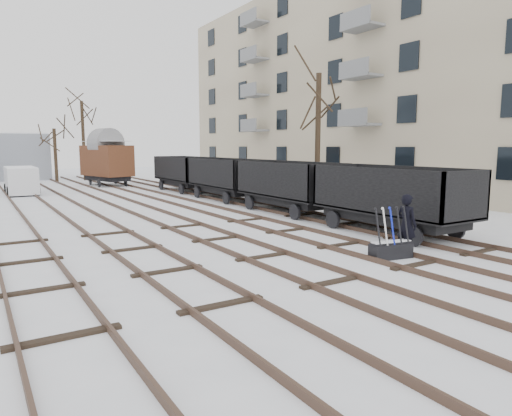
{
  "coord_description": "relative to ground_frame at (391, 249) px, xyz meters",
  "views": [
    {
      "loc": [
        -7.14,
        -10.95,
        3.24
      ],
      "look_at": [
        0.81,
        1.77,
        1.2
      ],
      "focal_mm": 32.0,
      "sensor_mm": 36.0,
      "label": 1
    }
  ],
  "objects": [
    {
      "name": "ground",
      "position": [
        -3.03,
        2.06,
        -0.28
      ],
      "size": [
        120.0,
        120.0,
        0.0
      ],
      "primitive_type": "plane",
      "color": "white",
      "rests_on": "ground"
    },
    {
      "name": "tracks",
      "position": [
        -3.03,
        15.74,
        -0.21
      ],
      "size": [
        13.9,
        52.0,
        0.16
      ],
      "color": "black",
      "rests_on": "ground"
    },
    {
      "name": "apartment_block",
      "position": [
        16.92,
        16.06,
        7.76
      ],
      "size": [
        10.12,
        45.0,
        16.1
      ],
      "color": "#C4B896",
      "rests_on": "ground"
    },
    {
      "name": "shed_right",
      "position": [
        -7.03,
        42.06,
        1.96
      ],
      "size": [
        7.0,
        6.0,
        4.5
      ],
      "color": "#8D94A0",
      "rests_on": "ground"
    },
    {
      "name": "ground_frame",
      "position": [
        0.0,
        0.0,
        0.0
      ],
      "size": [
        1.35,
        0.62,
        1.49
      ],
      "rotation": [
        0.0,
        0.0,
        -0.16
      ],
      "color": "black",
      "rests_on": "ground"
    },
    {
      "name": "worker",
      "position": [
        0.75,
        0.1,
        0.64
      ],
      "size": [
        0.46,
        0.69,
        1.84
      ],
      "primitive_type": "imported",
      "rotation": [
        0.0,
        0.0,
        1.61
      ],
      "color": "black",
      "rests_on": "ground"
    },
    {
      "name": "freight_wagon_a",
      "position": [
        2.97,
        2.67,
        0.67
      ],
      "size": [
        2.43,
        6.09,
        2.48
      ],
      "color": "black",
      "rests_on": "ground"
    },
    {
      "name": "freight_wagon_b",
      "position": [
        2.97,
        9.07,
        0.67
      ],
      "size": [
        2.43,
        6.09,
        2.48
      ],
      "color": "black",
      "rests_on": "ground"
    },
    {
      "name": "freight_wagon_c",
      "position": [
        2.97,
        15.47,
        0.67
      ],
      "size": [
        2.43,
        6.09,
        2.48
      ],
      "color": "black",
      "rests_on": "ground"
    },
    {
      "name": "freight_wagon_d",
      "position": [
        2.97,
        21.87,
        0.67
      ],
      "size": [
        2.43,
        6.09,
        2.48
      ],
      "color": "black",
      "rests_on": "ground"
    },
    {
      "name": "box_van_wagon",
      "position": [
        -0.6,
        29.75,
        1.85
      ],
      "size": [
        3.7,
        5.28,
        3.66
      ],
      "rotation": [
        0.0,
        0.0,
        0.27
      ],
      "color": "black",
      "rests_on": "ground"
    },
    {
      "name": "panel_van",
      "position": [
        -7.34,
        25.67,
        0.68
      ],
      "size": [
        1.93,
        4.22,
        1.85
      ],
      "rotation": [
        0.0,
        0.0,
        -0.01
      ],
      "color": "silver",
      "rests_on": "ground"
    },
    {
      "name": "tree_near",
      "position": [
        6.43,
        11.15,
        3.33
      ],
      "size": [
        0.3,
        0.3,
        7.22
      ],
      "primitive_type": "cylinder",
      "color": "black",
      "rests_on": "ground"
    },
    {
      "name": "tree_far_left",
      "position": [
        -3.57,
        36.02,
        2.13
      ],
      "size": [
        0.3,
        0.3,
        4.82
      ],
      "primitive_type": "cylinder",
      "color": "black",
      "rests_on": "ground"
    },
    {
      "name": "tree_far_right",
      "position": [
        -0.9,
        36.95,
        3.45
      ],
      "size": [
        0.3,
        0.3,
        7.47
      ],
      "primitive_type": "cylinder",
      "color": "black",
      "rests_on": "ground"
    }
  ]
}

